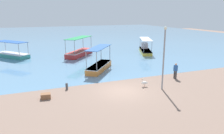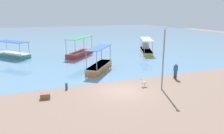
{
  "view_description": "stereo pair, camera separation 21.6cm",
  "coord_description": "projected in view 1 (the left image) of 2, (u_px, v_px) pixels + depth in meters",
  "views": [
    {
      "loc": [
        -7.79,
        -16.9,
        6.96
      ],
      "look_at": [
        0.88,
        4.6,
        1.09
      ],
      "focal_mm": 35.0,
      "sensor_mm": 36.0,
      "label": 1
    },
    {
      "loc": [
        -7.59,
        -16.98,
        6.96
      ],
      "look_at": [
        0.88,
        4.6,
        1.09
      ],
      "focal_mm": 35.0,
      "sensor_mm": 36.0,
      "label": 2
    }
  ],
  "objects": [
    {
      "name": "fisherman_standing",
      "position": [
        176.0,
        70.0,
        23.26
      ],
      "size": [
        0.4,
        0.46,
        1.69
      ],
      "color": "#393637",
      "rests_on": "ground"
    },
    {
      "name": "fishing_boat_outer",
      "position": [
        79.0,
        52.0,
        35.55
      ],
      "size": [
        5.67,
        6.25,
        2.95
      ],
      "color": "red",
      "rests_on": "harbor_water"
    },
    {
      "name": "cargo_crate",
      "position": [
        46.0,
        96.0,
        18.01
      ],
      "size": [
        0.85,
        0.69,
        0.43
      ],
      "primitive_type": "cube",
      "rotation": [
        0.0,
        0.0,
        3.04
      ],
      "color": "brown",
      "rests_on": "ground"
    },
    {
      "name": "fishing_boat_far_left",
      "position": [
        99.0,
        66.0,
        26.76
      ],
      "size": [
        4.75,
        5.59,
        2.82
      ],
      "color": "orange",
      "rests_on": "harbor_water"
    },
    {
      "name": "fishing_boat_center",
      "position": [
        12.0,
        54.0,
        34.19
      ],
      "size": [
        5.24,
        5.81,
        2.5
      ],
      "color": "teal",
      "rests_on": "harbor_water"
    },
    {
      "name": "pelican",
      "position": [
        144.0,
        83.0,
        20.88
      ],
      "size": [
        0.79,
        0.45,
        0.8
      ],
      "color": "#E0997A",
      "rests_on": "ground"
    },
    {
      "name": "fishing_boat_far_right",
      "position": [
        145.0,
        49.0,
        38.25
      ],
      "size": [
        3.99,
        6.51,
        2.45
      ],
      "color": "gold",
      "rests_on": "harbor_water"
    },
    {
      "name": "harbor_water",
      "position": [
        53.0,
        37.0,
        62.88
      ],
      "size": [
        110.0,
        90.0,
        0.0
      ],
      "primitive_type": "cube",
      "color": "#5E89AA",
      "rests_on": "ground"
    },
    {
      "name": "mooring_bollard",
      "position": [
        67.0,
        86.0,
        20.1
      ],
      "size": [
        0.23,
        0.23,
        0.62
      ],
      "color": "#47474C",
      "rests_on": "ground"
    },
    {
      "name": "ground",
      "position": [
        122.0,
        91.0,
        19.73
      ],
      "size": [
        120.0,
        120.0,
        0.0
      ],
      "primitive_type": "plane",
      "color": "#836758"
    },
    {
      "name": "lamp_post",
      "position": [
        164.0,
        55.0,
        19.47
      ],
      "size": [
        0.28,
        0.28,
        5.73
      ],
      "color": "gray",
      "rests_on": "ground"
    }
  ]
}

